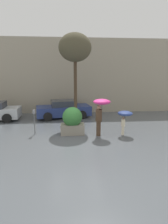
# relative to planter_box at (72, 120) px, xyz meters

# --- Properties ---
(ground_plane) EXTENTS (40.00, 40.00, 0.00)m
(ground_plane) POSITION_rel_planter_box_xyz_m (0.13, -0.89, -0.76)
(ground_plane) COLOR #51565B
(building_facade) EXTENTS (18.00, 0.30, 6.00)m
(building_facade) POSITION_rel_planter_box_xyz_m (0.13, 5.61, 2.24)
(building_facade) COLOR #9E937F
(building_facade) RESTS_ON ground
(planter_box) EXTENTS (1.25, 1.05, 1.48)m
(planter_box) POSITION_rel_planter_box_xyz_m (0.00, 0.00, 0.00)
(planter_box) COLOR gray
(planter_box) RESTS_ON ground
(person_adult) EXTENTS (0.87, 0.87, 1.94)m
(person_adult) POSITION_rel_planter_box_xyz_m (1.45, -0.38, 0.72)
(person_adult) COLOR #473323
(person_adult) RESTS_ON ground
(person_child) EXTENTS (0.77, 0.77, 1.29)m
(person_child) POSITION_rel_planter_box_xyz_m (2.74, -0.33, 0.31)
(person_child) COLOR beige
(person_child) RESTS_ON ground
(parked_car_near) EXTENTS (4.16, 2.40, 1.29)m
(parked_car_near) POSITION_rel_planter_box_xyz_m (-0.61, 3.84, -0.16)
(parked_car_near) COLOR navy
(parked_car_near) RESTS_ON ground
(street_tree) EXTENTS (1.96, 1.96, 5.56)m
(street_tree) POSITION_rel_planter_box_xyz_m (0.23, 1.92, 3.90)
(street_tree) COLOR #423323
(street_tree) RESTS_ON ground
(parking_meter) EXTENTS (0.14, 0.14, 1.33)m
(parking_meter) POSITION_rel_planter_box_xyz_m (-2.03, 0.15, 0.19)
(parking_meter) COLOR #595B60
(parking_meter) RESTS_ON ground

